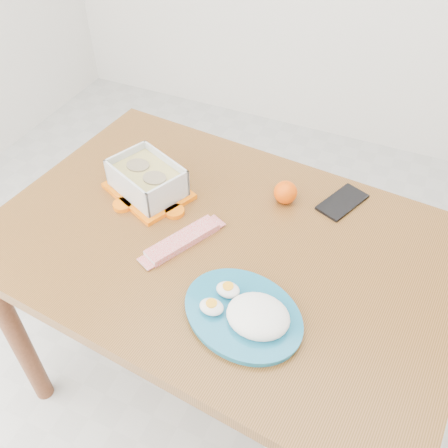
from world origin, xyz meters
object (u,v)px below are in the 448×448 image
at_px(dining_table, 224,266).
at_px(orange_fruit, 285,192).
at_px(food_container, 147,180).
at_px(rice_plate, 248,313).
at_px(smartphone, 342,202).

bearing_deg(dining_table, orange_fruit, 71.88).
relative_size(food_container, rice_plate, 0.77).
distance_m(orange_fruit, rice_plate, 0.42).
relative_size(dining_table, smartphone, 8.47).
bearing_deg(rice_plate, smartphone, 97.20).
height_order(dining_table, orange_fruit, orange_fruit).
height_order(rice_plate, smartphone, rice_plate).
distance_m(dining_table, smartphone, 0.37).
height_order(dining_table, rice_plate, rice_plate).
bearing_deg(orange_fruit, smartphone, 21.03).
bearing_deg(food_container, rice_plate, -11.26).
xyz_separation_m(dining_table, rice_plate, (0.15, -0.20, 0.12)).
xyz_separation_m(dining_table, food_container, (-0.27, 0.09, 0.15)).
height_order(food_container, smartphone, food_container).
distance_m(dining_table, food_container, 0.32).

